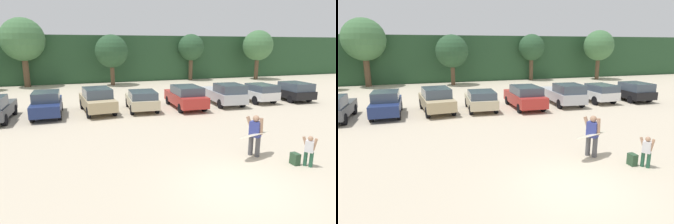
% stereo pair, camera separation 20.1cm
% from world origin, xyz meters
% --- Properties ---
extents(ground_plane, '(120.00, 120.00, 0.00)m').
position_xyz_m(ground_plane, '(0.00, 0.00, 0.00)').
color(ground_plane, beige).
extents(hillside_ridge, '(108.00, 12.00, 5.60)m').
position_xyz_m(hillside_ridge, '(0.00, 34.20, 2.80)').
color(hillside_ridge, '#284C2D').
rests_on(hillside_ridge, ground_plane).
extents(tree_right, '(4.52, 4.52, 7.30)m').
position_xyz_m(tree_right, '(-9.59, 27.24, 5.00)').
color(tree_right, brown).
rests_on(tree_right, ground_plane).
extents(tree_left, '(3.64, 3.64, 5.62)m').
position_xyz_m(tree_left, '(-0.53, 25.63, 3.77)').
color(tree_left, brown).
rests_on(tree_left, ground_plane).
extents(tree_far_left, '(3.32, 3.32, 5.83)m').
position_xyz_m(tree_far_left, '(9.80, 27.51, 4.12)').
color(tree_far_left, brown).
rests_on(tree_far_left, ground_plane).
extents(tree_center_left, '(3.88, 3.88, 6.35)m').
position_xyz_m(tree_center_left, '(18.45, 25.60, 4.37)').
color(tree_center_left, brown).
rests_on(tree_center_left, ground_plane).
extents(parked_car_navy, '(1.77, 4.23, 1.59)m').
position_xyz_m(parked_car_navy, '(-6.53, 12.21, 0.81)').
color(parked_car_navy, navy).
rests_on(parked_car_navy, ground_plane).
extents(parked_car_tan, '(2.25, 4.62, 1.68)m').
position_xyz_m(parked_car_tan, '(-3.37, 12.27, 0.87)').
color(parked_car_tan, tan).
rests_on(parked_car_tan, ground_plane).
extents(parked_car_champagne, '(2.14, 4.08, 1.43)m').
position_xyz_m(parked_car_champagne, '(-0.37, 11.92, 0.77)').
color(parked_car_champagne, beige).
rests_on(parked_car_champagne, ground_plane).
extents(parked_car_red, '(2.08, 4.67, 1.63)m').
position_xyz_m(parked_car_red, '(2.82, 11.69, 0.85)').
color(parked_car_red, '#B72D28').
rests_on(parked_car_red, ground_plane).
extents(parked_car_silver, '(2.27, 4.79, 1.68)m').
position_xyz_m(parked_car_silver, '(6.08, 11.90, 0.86)').
color(parked_car_silver, silver).
rests_on(parked_car_silver, ground_plane).
extents(parked_car_white, '(1.89, 4.45, 1.49)m').
position_xyz_m(parked_car_white, '(9.11, 12.25, 0.80)').
color(parked_car_white, white).
rests_on(parked_car_white, ground_plane).
extents(parked_car_black, '(2.10, 4.61, 1.52)m').
position_xyz_m(parked_car_black, '(12.28, 11.97, 0.79)').
color(parked_car_black, black).
rests_on(parked_car_black, ground_plane).
extents(person_adult, '(0.53, 0.70, 1.72)m').
position_xyz_m(person_adult, '(2.06, 2.17, 0.97)').
color(person_adult, '#4C4C51').
rests_on(person_adult, ground_plane).
extents(person_child, '(0.37, 0.51, 1.19)m').
position_xyz_m(person_child, '(3.37, 0.61, 0.67)').
color(person_child, '#26593F').
rests_on(person_child, ground_plane).
extents(surfboard_cream, '(1.90, 1.06, 0.22)m').
position_xyz_m(surfboard_cream, '(1.96, 2.03, 0.97)').
color(surfboard_cream, beige).
extents(backpack_dropped, '(0.24, 0.34, 0.45)m').
position_xyz_m(backpack_dropped, '(3.04, 0.91, 0.22)').
color(backpack_dropped, '#2D4C33').
rests_on(backpack_dropped, ground_plane).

